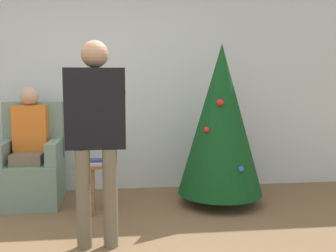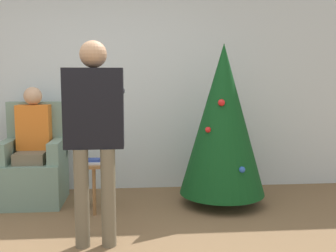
% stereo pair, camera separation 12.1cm
% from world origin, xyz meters
% --- Properties ---
extents(wall_back, '(8.00, 0.06, 2.70)m').
position_xyz_m(wall_back, '(0.00, 2.23, 1.35)').
color(wall_back, silver).
rests_on(wall_back, ground_plane).
extents(christmas_tree, '(0.93, 0.93, 1.76)m').
position_xyz_m(christmas_tree, '(1.31, 1.47, 0.94)').
color(christmas_tree, brown).
rests_on(christmas_tree, ground_plane).
extents(armchair, '(0.66, 0.65, 1.12)m').
position_xyz_m(armchair, '(-0.77, 1.73, 0.39)').
color(armchair, gray).
rests_on(armchair, ground_plane).
extents(person_seated, '(0.36, 0.46, 1.29)m').
position_xyz_m(person_seated, '(-0.77, 1.70, 0.72)').
color(person_seated, '#6B604C').
rests_on(person_seated, ground_plane).
extents(person_standing, '(0.49, 0.57, 1.69)m').
position_xyz_m(person_standing, '(0.02, 0.51, 1.02)').
color(person_standing, '#6B604C').
rests_on(person_standing, ground_plane).
extents(side_stool, '(0.35, 0.35, 0.52)m').
position_xyz_m(side_stool, '(-0.06, 1.34, 0.41)').
color(side_stool, olive).
rests_on(side_stool, ground_plane).
extents(laptop, '(0.30, 0.23, 0.02)m').
position_xyz_m(laptop, '(-0.06, 1.34, 0.53)').
color(laptop, silver).
rests_on(laptop, side_stool).
extents(book, '(0.21, 0.12, 0.02)m').
position_xyz_m(book, '(-0.06, 1.34, 0.55)').
color(book, navy).
rests_on(book, laptop).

